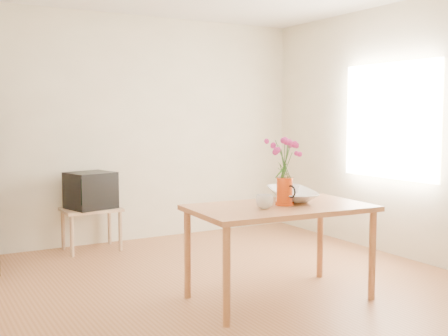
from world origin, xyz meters
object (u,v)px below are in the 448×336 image
pitcher (284,192)px  mug (265,202)px  table (280,216)px  bowl (292,171)px  television (90,190)px

pitcher → mug: bearing=-169.0°
table → pitcher: 0.19m
mug → bowl: (0.47, 0.29, 0.19)m
mug → television: bearing=-77.6°
pitcher → mug: pitcher is taller
bowl → television: bearing=118.2°
bowl → television: (-1.12, 2.10, -0.33)m
mug → table: bearing=-165.6°
table → mug: size_ratio=10.69×
pitcher → table: bearing=-179.3°
pitcher → mug: size_ratio=1.65×
mug → television: (-0.66, 2.39, -0.14)m
table → mug: bearing=-159.7°
table → bowl: bearing=42.1°
bowl → television: 2.40m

